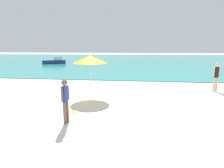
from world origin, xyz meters
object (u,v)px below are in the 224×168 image
(frisbee, at_px, (75,112))
(person_distant, at_px, (216,75))
(beach_umbrella, at_px, (90,59))
(person_standing, at_px, (65,99))
(boat_near, at_px, (55,61))

(frisbee, bearing_deg, person_distant, 31.49)
(beach_umbrella, bearing_deg, person_distant, 16.16)
(person_standing, height_order, person_distant, person_distant)
(person_standing, bearing_deg, beach_umbrella, -158.86)
(boat_near, bearing_deg, person_standing, 88.00)
(person_standing, distance_m, person_distant, 9.04)
(person_distant, bearing_deg, person_standing, 31.07)
(frisbee, bearing_deg, beach_umbrella, 87.34)
(person_standing, relative_size, beach_umbrella, 0.70)
(person_distant, height_order, beach_umbrella, beach_umbrella)
(frisbee, xyz_separation_m, beach_umbrella, (0.11, 2.37, 1.99))
(person_distant, bearing_deg, boat_near, -49.94)
(beach_umbrella, bearing_deg, frisbee, -92.66)
(person_distant, bearing_deg, beach_umbrella, 9.66)
(frisbee, bearing_deg, person_standing, -86.16)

